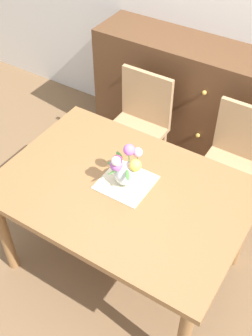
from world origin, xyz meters
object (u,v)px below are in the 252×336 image
object	(u,v)px
chair_right	(235,159)
flower_vase	(126,169)
chair_left	(139,122)
dining_table	(123,199)
dresser	(178,97)

from	to	relation	value
chair_right	flower_vase	xyz separation A→B (m)	(-0.40, -0.79, 0.35)
chair_left	flower_vase	distance (m)	0.95
chair_left	chair_right	world-z (taller)	same
chair_right	flower_vase	size ratio (longest dim) A/B	3.59
chair_left	flower_vase	bearing A→B (deg)	115.82
dining_table	flower_vase	bearing A→B (deg)	101.12
dining_table	dresser	bearing A→B (deg)	102.85
dining_table	chair_right	xyz separation A→B (m)	(0.39, 0.84, -0.14)
dining_table	chair_left	bearing A→B (deg)	115.14
chair_left	chair_right	bearing A→B (deg)	-180.00
dresser	flower_vase	bearing A→B (deg)	-77.09
dining_table	dresser	world-z (taller)	dresser
chair_left	dresser	size ratio (longest dim) A/B	0.64
chair_right	chair_left	bearing A→B (deg)	0.00
chair_left	flower_vase	world-z (taller)	flower_vase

